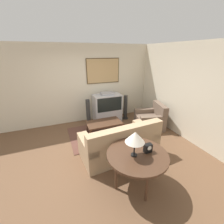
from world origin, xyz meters
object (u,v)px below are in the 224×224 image
at_px(tv, 107,108).
at_px(coffee_table, 104,123).
at_px(table_lamp, 135,137).
at_px(speaker_tower_right, 125,108).
at_px(console_table, 137,157).
at_px(mantel_clock, 148,148).
at_px(speaker_tower_left, 88,113).
at_px(armchair, 150,120).
at_px(couch, 120,144).

distance_m(tv, coffee_table, 0.93).
bearing_deg(table_lamp, speaker_tower_right, 65.89).
distance_m(table_lamp, speaker_tower_right, 3.28).
distance_m(console_table, mantel_clock, 0.25).
relative_size(coffee_table, speaker_tower_left, 1.16).
bearing_deg(tv, table_lamp, -101.20).
distance_m(tv, speaker_tower_left, 0.73).
relative_size(speaker_tower_left, speaker_tower_right, 1.00).
xyz_separation_m(coffee_table, speaker_tower_left, (-0.31, 0.78, 0.09)).
bearing_deg(armchair, coffee_table, -82.45).
height_order(tv, console_table, tv).
bearing_deg(mantel_clock, armchair, 52.53).
height_order(tv, coffee_table, tv).
distance_m(armchair, speaker_tower_left, 2.16).
xyz_separation_m(couch, speaker_tower_right, (1.11, 1.94, 0.12)).
height_order(coffee_table, speaker_tower_right, speaker_tower_right).
height_order(console_table, speaker_tower_left, speaker_tower_left).
height_order(tv, mantel_clock, tv).
relative_size(couch, speaker_tower_right, 2.07).
distance_m(couch, console_table, 1.05).
distance_m(armchair, speaker_tower_right, 1.09).
xyz_separation_m(console_table, speaker_tower_right, (1.23, 2.91, -0.24)).
bearing_deg(tv, speaker_tower_left, -176.71).
height_order(table_lamp, mantel_clock, table_lamp).
distance_m(console_table, speaker_tower_right, 3.17).
xyz_separation_m(couch, table_lamp, (-0.20, -0.99, 0.79)).
relative_size(armchair, speaker_tower_right, 1.11).
distance_m(mantel_clock, speaker_tower_left, 2.99).
height_order(couch, coffee_table, couch).
bearing_deg(console_table, tv, 80.30).
bearing_deg(tv, speaker_tower_right, -3.29).
distance_m(tv, armchair, 1.59).
relative_size(mantel_clock, speaker_tower_right, 0.17).
relative_size(mantel_clock, speaker_tower_left, 0.17).
distance_m(tv, console_table, 3.00).
bearing_deg(armchair, tv, -115.70).
bearing_deg(console_table, speaker_tower_right, 67.14).
bearing_deg(coffee_table, speaker_tower_left, 112.02).
relative_size(table_lamp, mantel_clock, 2.93).
distance_m(couch, table_lamp, 1.29).
bearing_deg(armchair, speaker_tower_right, -139.41).
xyz_separation_m(speaker_tower_left, speaker_tower_right, (1.45, 0.00, 0.00)).
relative_size(tv, mantel_clock, 6.90).
relative_size(armchair, mantel_clock, 6.44).
xyz_separation_m(tv, table_lamp, (-0.59, -2.97, 0.59)).
distance_m(table_lamp, speaker_tower_left, 3.01).
height_order(armchair, speaker_tower_right, speaker_tower_right).
xyz_separation_m(armchair, mantel_clock, (-1.51, -1.96, 0.54)).
xyz_separation_m(armchair, coffee_table, (-1.61, 0.19, 0.07)).
bearing_deg(speaker_tower_right, coffee_table, -145.62).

